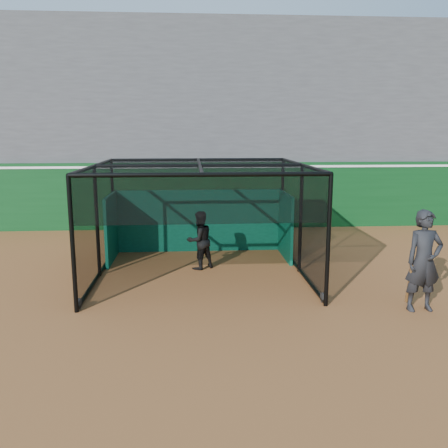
{
  "coord_description": "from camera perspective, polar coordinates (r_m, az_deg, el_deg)",
  "views": [
    {
      "loc": [
        -0.32,
        -9.42,
        3.64
      ],
      "look_at": [
        0.47,
        2.0,
        1.4
      ],
      "focal_mm": 38.0,
      "sensor_mm": 36.0,
      "label": 1
    }
  ],
  "objects": [
    {
      "name": "ground",
      "position": [
        10.11,
        -1.91,
        -10.05
      ],
      "size": [
        120.0,
        120.0,
        0.0
      ],
      "primitive_type": "plane",
      "color": "brown",
      "rests_on": "ground"
    },
    {
      "name": "outfield_wall",
      "position": [
        18.08,
        -2.92,
        3.57
      ],
      "size": [
        50.0,
        0.5,
        2.5
      ],
      "color": "#0B3D16",
      "rests_on": "ground"
    },
    {
      "name": "grandstand",
      "position": [
        21.71,
        -3.19,
        13.25
      ],
      "size": [
        50.0,
        7.85,
        8.95
      ],
      "color": "#4C4C4F",
      "rests_on": "ground"
    },
    {
      "name": "batting_cage",
      "position": [
        12.13,
        -2.87,
        0.4
      ],
      "size": [
        5.29,
        5.14,
        2.8
      ],
      "color": "black",
      "rests_on": "ground"
    },
    {
      "name": "batter",
      "position": [
        12.68,
        -2.96,
        -1.97
      ],
      "size": [
        0.96,
        0.91,
        1.57
      ],
      "primitive_type": "imported",
      "rotation": [
        0.0,
        0.0,
        3.72
      ],
      "color": "black",
      "rests_on": "ground"
    },
    {
      "name": "on_deck_player",
      "position": [
        10.48,
        22.9,
        -4.13
      ],
      "size": [
        0.8,
        0.55,
        2.1
      ],
      "color": "black",
      "rests_on": "ground"
    }
  ]
}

